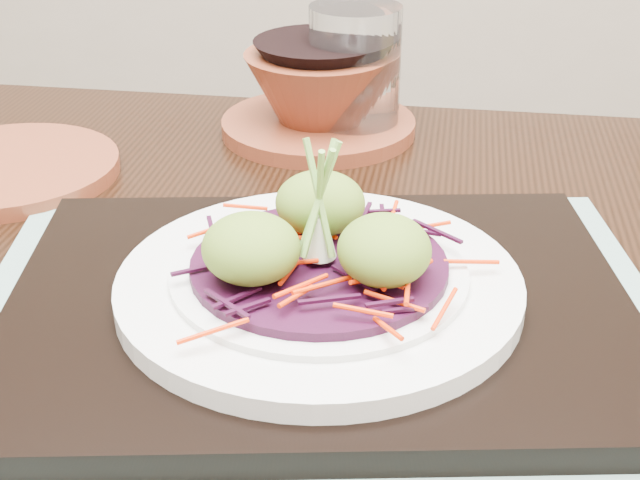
{
  "coord_description": "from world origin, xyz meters",
  "views": [
    {
      "loc": [
        0.04,
        -0.44,
        0.97
      ],
      "look_at": [
        0.03,
        0.02,
        0.72
      ],
      "focal_mm": 50.0,
      "sensor_mm": 36.0,
      "label": 1
    }
  ],
  "objects_px": {
    "terracotta_side_plate": "(7,169)",
    "terracotta_bowl_set": "(318,98)",
    "water_glass": "(355,72)",
    "white_plate": "(319,283)",
    "dining_table": "(302,412)",
    "serving_tray": "(319,306)"
  },
  "relations": [
    {
      "from": "terracotta_side_plate",
      "to": "terracotta_bowl_set",
      "type": "bearing_deg",
      "value": 22.7
    },
    {
      "from": "serving_tray",
      "to": "water_glass",
      "type": "bearing_deg",
      "value": 82.99
    },
    {
      "from": "dining_table",
      "to": "terracotta_bowl_set",
      "type": "distance_m",
      "value": 0.31
    },
    {
      "from": "water_glass",
      "to": "terracotta_bowl_set",
      "type": "height_order",
      "value": "water_glass"
    },
    {
      "from": "dining_table",
      "to": "water_glass",
      "type": "relative_size",
      "value": 10.38
    },
    {
      "from": "dining_table",
      "to": "terracotta_side_plate",
      "type": "bearing_deg",
      "value": 151.3
    },
    {
      "from": "white_plate",
      "to": "water_glass",
      "type": "distance_m",
      "value": 0.31
    },
    {
      "from": "dining_table",
      "to": "serving_tray",
      "type": "relative_size",
      "value": 3.28
    },
    {
      "from": "terracotta_side_plate",
      "to": "terracotta_bowl_set",
      "type": "xyz_separation_m",
      "value": [
        0.24,
        0.1,
        0.03
      ]
    },
    {
      "from": "white_plate",
      "to": "terracotta_bowl_set",
      "type": "height_order",
      "value": "terracotta_bowl_set"
    },
    {
      "from": "serving_tray",
      "to": "terracotta_bowl_set",
      "type": "xyz_separation_m",
      "value": [
        -0.01,
        0.31,
        0.02
      ]
    },
    {
      "from": "dining_table",
      "to": "terracotta_bowl_set",
      "type": "bearing_deg",
      "value": 96.96
    },
    {
      "from": "dining_table",
      "to": "terracotta_side_plate",
      "type": "xyz_separation_m",
      "value": [
        -0.24,
        0.18,
        0.1
      ]
    },
    {
      "from": "water_glass",
      "to": "terracotta_bowl_set",
      "type": "relative_size",
      "value": 0.55
    },
    {
      "from": "water_glass",
      "to": "white_plate",
      "type": "bearing_deg",
      "value": -94.18
    },
    {
      "from": "serving_tray",
      "to": "terracotta_bowl_set",
      "type": "height_order",
      "value": "terracotta_bowl_set"
    },
    {
      "from": "serving_tray",
      "to": "water_glass",
      "type": "xyz_separation_m",
      "value": [
        0.02,
        0.31,
        0.04
      ]
    },
    {
      "from": "water_glass",
      "to": "terracotta_bowl_set",
      "type": "distance_m",
      "value": 0.04
    },
    {
      "from": "terracotta_side_plate",
      "to": "water_glass",
      "type": "xyz_separation_m",
      "value": [
        0.28,
        0.1,
        0.05
      ]
    },
    {
      "from": "dining_table",
      "to": "serving_tray",
      "type": "height_order",
      "value": "serving_tray"
    },
    {
      "from": "white_plate",
      "to": "water_glass",
      "type": "height_order",
      "value": "water_glass"
    },
    {
      "from": "white_plate",
      "to": "terracotta_side_plate",
      "type": "height_order",
      "value": "white_plate"
    }
  ]
}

